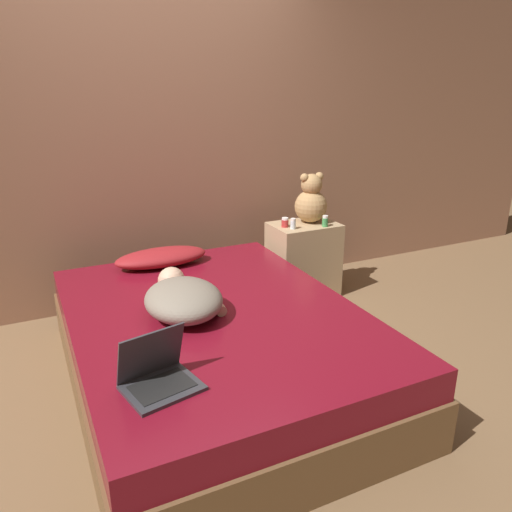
% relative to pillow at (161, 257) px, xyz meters
% --- Properties ---
extents(ground_plane, '(12.00, 12.00, 0.00)m').
position_rel_pillow_xyz_m(ground_plane, '(0.07, -0.83, -0.50)').
color(ground_plane, brown).
extents(wall_back, '(8.00, 0.06, 2.60)m').
position_rel_pillow_xyz_m(wall_back, '(0.07, 0.49, 0.80)').
color(wall_back, '#996B51').
rests_on(wall_back, ground_plane).
extents(bed, '(1.53, 2.08, 0.44)m').
position_rel_pillow_xyz_m(bed, '(0.07, -0.83, -0.28)').
color(bed, brown).
rests_on(bed, ground_plane).
extents(nightstand, '(0.51, 0.36, 0.59)m').
position_rel_pillow_xyz_m(nightstand, '(1.15, 0.03, -0.21)').
color(nightstand, tan).
rests_on(nightstand, ground_plane).
extents(pillow, '(0.63, 0.28, 0.12)m').
position_rel_pillow_xyz_m(pillow, '(0.00, 0.00, 0.00)').
color(pillow, maroon).
rests_on(pillow, bed).
extents(person_lying, '(0.46, 0.68, 0.19)m').
position_rel_pillow_xyz_m(person_lying, '(-0.09, -0.78, 0.03)').
color(person_lying, gray).
rests_on(person_lying, bed).
extents(laptop, '(0.34, 0.30, 0.24)m').
position_rel_pillow_xyz_m(laptop, '(-0.40, -1.40, -0.00)').
color(laptop, '#333338').
rests_on(laptop, bed).
extents(teddy_bear, '(0.25, 0.25, 0.39)m').
position_rel_pillow_xyz_m(teddy_bear, '(1.22, 0.06, 0.26)').
color(teddy_bear, tan).
rests_on(teddy_bear, nightstand).
extents(bottle_clear, '(0.04, 0.04, 0.08)m').
position_rel_pillow_xyz_m(bottle_clear, '(1.00, -0.05, 0.13)').
color(bottle_clear, silver).
rests_on(bottle_clear, nightstand).
extents(bottle_red, '(0.05, 0.05, 0.07)m').
position_rel_pillow_xyz_m(bottle_red, '(0.97, 0.02, 0.13)').
color(bottle_red, '#B72D2D').
rests_on(bottle_red, nightstand).
extents(bottle_green, '(0.05, 0.05, 0.09)m').
position_rel_pillow_xyz_m(bottle_green, '(1.25, -0.10, 0.13)').
color(bottle_green, '#3D8E4C').
rests_on(bottle_green, nightstand).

